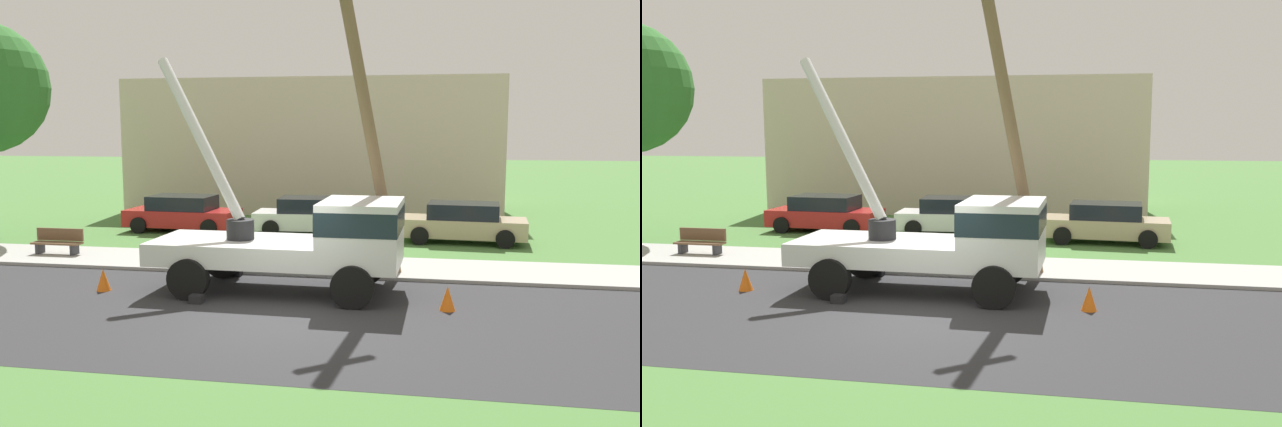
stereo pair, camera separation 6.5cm
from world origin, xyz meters
The scene contains 12 objects.
ground_plane centered at (0.00, 12.00, 0.00)m, with size 120.00×120.00×0.00m, color #477538.
road_asphalt centered at (0.00, 0.00, 0.00)m, with size 80.00×7.53×0.01m, color #2B2B2D.
sidewalk_strip centered at (0.00, 5.16, 0.05)m, with size 80.00×2.80×0.10m, color #9E9E99.
utility_truck centered at (0.23, 2.16, 1.41)m, with size 6.76×3.20×5.98m.
leaning_utility_pole centered at (1.46, 3.63, 4.51)m, with size 2.21×2.45×8.78m.
traffic_cone_ahead centered at (3.61, 1.13, 0.28)m, with size 0.36×0.36×0.56m, color orange.
traffic_cone_behind centered at (-4.94, 1.44, 0.28)m, with size 0.36×0.36×0.56m, color orange.
parked_sedan_red centered at (-6.62, 10.87, 0.71)m, with size 4.45×2.11×1.42m.
parked_sedan_white centered at (-1.42, 11.07, 0.71)m, with size 4.48×2.16×1.42m.
parked_sedan_tan centered at (4.27, 10.23, 0.71)m, with size 4.52×2.23×1.42m.
park_bench centered at (-8.55, 5.23, 0.46)m, with size 1.60×0.45×0.90m.
lowrise_building_backdrop centered at (-2.73, 18.96, 3.20)m, with size 18.00×6.00×6.40m, color beige.
Camera 2 is at (3.37, -13.44, 4.11)m, focal length 36.62 mm.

